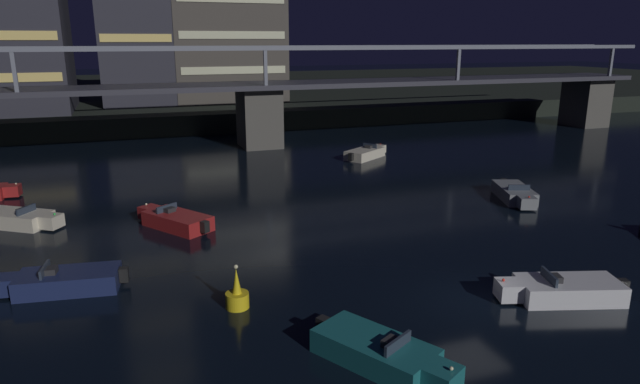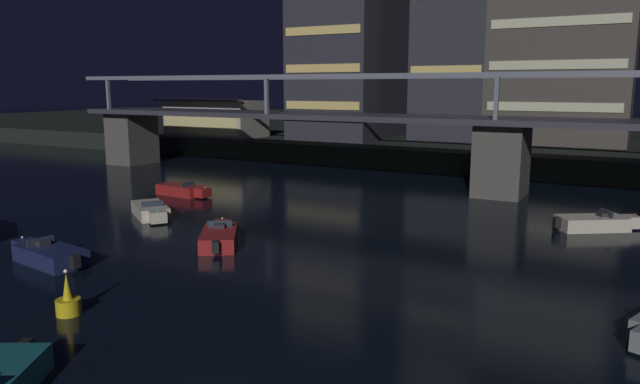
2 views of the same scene
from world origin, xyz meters
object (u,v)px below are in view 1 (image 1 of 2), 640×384
speedboat_mid_right (18,219)px  speedboat_near_center (515,193)px  tower_central (223,18)px  channel_buoy (237,296)px  speedboat_mid_left (366,153)px  speedboat_near_left (563,290)px  river_bridge (259,100)px  tower_west_low (14,15)px  speedboat_mid_center (175,220)px  speedboat_far_right (380,353)px  speedboat_far_left (63,281)px

speedboat_mid_right → speedboat_near_center: bearing=-9.5°
tower_central → channel_buoy: tower_central is taller
speedboat_mid_right → speedboat_mid_left: bearing=21.9°
speedboat_near_left → speedboat_mid_right: (-21.67, 17.27, 0.00)m
river_bridge → speedboat_mid_right: river_bridge is taller
channel_buoy → speedboat_mid_left: bearing=56.0°
river_bridge → tower_west_low: tower_west_low is taller
speedboat_near_left → speedboat_mid_center: 19.59m
speedboat_far_right → speedboat_near_center: bearing=40.9°
river_bridge → speedboat_mid_right: size_ratio=17.88×
speedboat_near_left → speedboat_mid_right: size_ratio=1.08×
speedboat_near_left → speedboat_mid_right: 27.71m
speedboat_mid_center → channel_buoy: size_ratio=2.70×
tower_central → tower_west_low: bearing=-169.4°
speedboat_mid_center → speedboat_far_right: same height
tower_central → speedboat_far_left: size_ratio=4.07×
tower_central → speedboat_mid_right: bearing=-114.7°
channel_buoy → speedboat_far_left: bearing=148.9°
speedboat_near_left → speedboat_mid_center: bearing=133.7°
speedboat_mid_left → speedboat_far_left: bearing=-138.3°
speedboat_near_center → speedboat_mid_right: bearing=170.5°
speedboat_mid_right → river_bridge: bearing=45.9°
speedboat_mid_right → channel_buoy: size_ratio=2.71×
speedboat_far_left → speedboat_far_right: size_ratio=1.07×
speedboat_far_right → channel_buoy: bearing=123.0°
river_bridge → tower_west_low: (-22.37, 18.83, 8.09)m
tower_west_low → speedboat_mid_center: bearing=-73.2°
tower_west_low → speedboat_mid_left: (29.75, -27.33, -12.11)m
tower_central → speedboat_near_left: (2.34, -59.30, -12.29)m
tower_west_low → channel_buoy: (13.61, -51.24, -12.05)m
river_bridge → channel_buoy: 33.80m
river_bridge → speedboat_mid_right: (-18.20, -18.78, -4.02)m
speedboat_far_left → speedboat_far_right: bearing=-43.0°
speedboat_mid_center → channel_buoy: 10.59m
speedboat_mid_center → speedboat_far_left: 8.37m
speedboat_mid_left → channel_buoy: (-16.13, -23.91, 0.06)m
speedboat_near_center → speedboat_mid_center: size_ratio=1.07×
river_bridge → speedboat_mid_left: size_ratio=17.85×
tower_west_low → tower_central: tower_central is taller
speedboat_mid_left → speedboat_mid_right: bearing=-158.1°
tower_central → river_bridge: bearing=-92.8°
speedboat_mid_left → speedboat_far_right: same height
speedboat_far_right → speedboat_mid_left: bearing=66.6°
speedboat_near_center → speedboat_mid_left: bearing=103.3°
speedboat_near_center → tower_central: bearing=101.8°
speedboat_far_left → speedboat_near_left: bearing=-21.9°
river_bridge → tower_central: 24.71m
speedboat_near_left → speedboat_far_left: size_ratio=0.99×
tower_central → speedboat_far_left: tower_central is taller
river_bridge → speedboat_mid_center: size_ratio=17.89×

